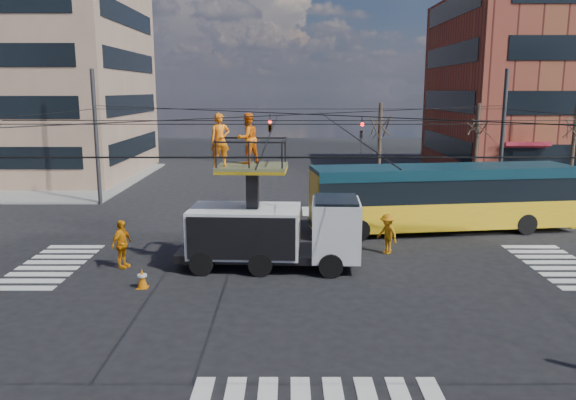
{
  "coord_description": "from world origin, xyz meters",
  "views": [
    {
      "loc": [
        -0.66,
        -21.19,
        6.79
      ],
      "look_at": [
        -0.67,
        1.44,
        2.34
      ],
      "focal_mm": 35.0,
      "sensor_mm": 36.0,
      "label": 1
    }
  ],
  "objects_px": {
    "traffic_cone": "(142,278)",
    "flagger": "(387,234)",
    "worker_ground": "(122,244)",
    "city_bus": "(442,196)",
    "utility_truck": "(273,217)"
  },
  "relations": [
    {
      "from": "traffic_cone",
      "to": "worker_ground",
      "type": "relative_size",
      "value": 0.37
    },
    {
      "from": "city_bus",
      "to": "traffic_cone",
      "type": "bearing_deg",
      "value": -155.0
    },
    {
      "from": "traffic_cone",
      "to": "flagger",
      "type": "relative_size",
      "value": 0.42
    },
    {
      "from": "utility_truck",
      "to": "city_bus",
      "type": "distance_m",
      "value": 9.83
    },
    {
      "from": "traffic_cone",
      "to": "worker_ground",
      "type": "bearing_deg",
      "value": 120.59
    },
    {
      "from": "traffic_cone",
      "to": "worker_ground",
      "type": "height_order",
      "value": "worker_ground"
    },
    {
      "from": "utility_truck",
      "to": "city_bus",
      "type": "bearing_deg",
      "value": 38.2
    },
    {
      "from": "utility_truck",
      "to": "city_bus",
      "type": "xyz_separation_m",
      "value": [
        8.03,
        5.66,
        -0.27
      ]
    },
    {
      "from": "worker_ground",
      "to": "city_bus",
      "type": "bearing_deg",
      "value": -45.45
    },
    {
      "from": "worker_ground",
      "to": "flagger",
      "type": "distance_m",
      "value": 10.77
    },
    {
      "from": "traffic_cone",
      "to": "flagger",
      "type": "height_order",
      "value": "flagger"
    },
    {
      "from": "utility_truck",
      "to": "worker_ground",
      "type": "distance_m",
      "value": 5.94
    },
    {
      "from": "city_bus",
      "to": "worker_ground",
      "type": "relative_size",
      "value": 6.81
    },
    {
      "from": "utility_truck",
      "to": "flagger",
      "type": "height_order",
      "value": "utility_truck"
    },
    {
      "from": "city_bus",
      "to": "flagger",
      "type": "bearing_deg",
      "value": -138.26
    }
  ]
}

